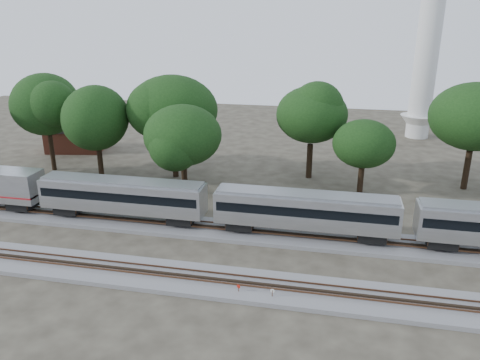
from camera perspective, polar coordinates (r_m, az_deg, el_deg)
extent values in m
plane|color=#383328|center=(45.20, -7.47, -9.18)|extent=(160.00, 160.00, 0.00)
cube|color=slate|center=(50.18, -5.25, -5.81)|extent=(160.00, 5.00, 0.40)
cube|color=brown|center=(49.37, -5.51, -5.68)|extent=(160.00, 0.08, 0.15)
cube|color=brown|center=(50.61, -5.03, -5.01)|extent=(160.00, 0.08, 0.15)
cube|color=slate|center=(41.86, -9.30, -11.47)|extent=(160.00, 5.00, 0.40)
cube|color=brown|center=(41.05, -9.69, -11.42)|extent=(160.00, 0.08, 0.15)
cube|color=brown|center=(42.20, -8.98, -10.46)|extent=(160.00, 0.08, 0.15)
cube|color=black|center=(59.02, -25.01, -2.63)|extent=(2.71, 2.30, 0.94)
cube|color=silver|center=(51.91, -14.12, -1.82)|extent=(18.16, 3.13, 3.13)
cube|color=black|center=(51.80, -14.15, -1.50)|extent=(17.53, 3.18, 0.94)
cube|color=gray|center=(51.36, -14.26, -0.14)|extent=(17.74, 2.50, 0.37)
cube|color=black|center=(55.73, -20.06, -3.21)|extent=(2.71, 2.30, 0.94)
cube|color=black|center=(50.26, -7.13, -4.59)|extent=(2.71, 2.30, 0.94)
cube|color=silver|center=(47.05, 7.97, -3.64)|extent=(18.16, 3.13, 3.13)
cube|color=black|center=(46.93, 7.98, -3.29)|extent=(17.53, 3.18, 0.94)
cube|color=gray|center=(46.45, 8.06, -1.80)|extent=(17.74, 2.50, 0.37)
cube|color=black|center=(48.66, 0.09, -5.26)|extent=(2.71, 2.30, 0.94)
cube|color=black|center=(47.99, 15.75, -6.41)|extent=(2.71, 2.30, 0.94)
cube|color=black|center=(48.96, 23.31, -6.80)|extent=(2.71, 2.30, 0.94)
cylinder|color=#512D19|center=(38.90, -0.17, -13.35)|extent=(0.06, 0.06, 0.90)
cylinder|color=#B6170D|center=(38.68, -0.18, -12.85)|extent=(0.31, 0.14, 0.32)
cylinder|color=#512D19|center=(38.37, 3.95, -13.86)|extent=(0.06, 0.06, 0.96)
cylinder|color=silver|center=(38.14, 3.97, -13.33)|extent=(0.34, 0.05, 0.34)
cube|color=#512D19|center=(39.52, -3.67, -13.33)|extent=(0.57, 0.44, 0.30)
cylinder|color=silver|center=(92.13, 21.75, 13.63)|extent=(4.11, 4.11, 28.79)
cone|color=silver|center=(93.89, 20.82, 6.16)|extent=(6.58, 6.58, 4.11)
cube|color=brown|center=(83.74, -19.28, 4.66)|extent=(9.80, 7.66, 3.53)
cube|color=black|center=(83.26, -19.44, 6.09)|extent=(10.03, 7.89, 0.80)
cylinder|color=black|center=(73.71, -21.91, 3.11)|extent=(0.70, 0.70, 5.23)
ellipsoid|color=black|center=(72.22, -22.62, 8.52)|extent=(9.86, 9.86, 8.38)
cylinder|color=black|center=(67.31, -16.65, 2.00)|extent=(0.70, 0.70, 4.65)
ellipsoid|color=black|center=(65.79, -17.17, 7.25)|extent=(8.76, 8.76, 7.45)
cylinder|color=black|center=(66.14, -7.92, 2.56)|extent=(0.70, 0.70, 5.13)
ellipsoid|color=black|center=(64.49, -8.20, 8.49)|extent=(9.68, 9.68, 8.22)
cylinder|color=black|center=(59.45, -6.78, 0.18)|extent=(0.70, 0.70, 4.15)
ellipsoid|color=black|center=(57.85, -7.00, 5.45)|extent=(7.83, 7.83, 6.65)
cylinder|color=black|center=(65.82, 8.46, 2.31)|extent=(0.70, 0.70, 4.83)
ellipsoid|color=black|center=(64.23, 8.75, 7.91)|extent=(9.11, 9.11, 7.74)
cylinder|color=black|center=(60.87, 14.47, -0.14)|extent=(0.70, 0.70, 3.59)
ellipsoid|color=black|center=(59.47, 14.86, 4.30)|extent=(6.78, 6.78, 5.76)
cylinder|color=black|center=(67.48, 25.88, 1.12)|extent=(0.70, 0.70, 5.18)
ellipsoid|color=black|center=(65.86, 26.78, 6.93)|extent=(9.77, 9.77, 8.30)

